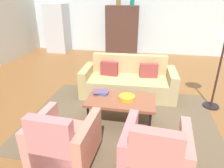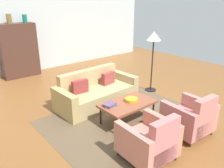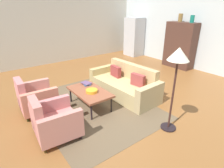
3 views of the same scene
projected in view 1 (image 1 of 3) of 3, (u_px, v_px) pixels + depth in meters
ground_plane at (142, 102)px, 4.39m from camera, size 11.45×11.45×0.00m
wall_back at (151, 17)px, 7.64m from camera, size 9.54×0.12×2.80m
area_rug at (121, 119)px, 3.79m from camera, size 3.40×2.60×0.01m
couch at (128, 82)px, 4.70m from camera, size 2.14×0.99×0.86m
coffee_table at (121, 101)px, 3.58m from camera, size 1.20×0.70×0.45m
armchair_left at (63, 142)px, 2.67m from camera, size 0.83×0.83×0.88m
armchair_right at (155, 155)px, 2.46m from camera, size 0.86×0.86×0.88m
fruit_bowl at (127, 98)px, 3.54m from camera, size 0.29×0.29×0.07m
book_stack at (101, 92)px, 3.75m from camera, size 0.30×0.24×0.05m
cabinet at (122, 31)px, 7.70m from camera, size 1.20×0.51×1.80m
vase_tall at (118, 1)px, 7.30m from camera, size 0.16×0.16×0.31m
vase_round at (132, 1)px, 7.23m from camera, size 0.15×0.15×0.27m
refrigerator at (57, 28)px, 8.05m from camera, size 0.80×0.73×1.85m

